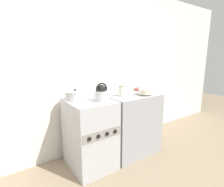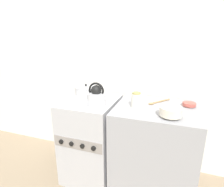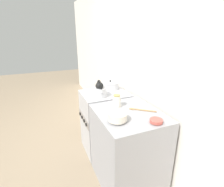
# 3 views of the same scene
# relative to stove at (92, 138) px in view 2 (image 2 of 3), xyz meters

# --- Properties ---
(wall_back) EXTENTS (7.00, 0.06, 2.50)m
(wall_back) POSITION_rel_stove_xyz_m (0.00, 0.43, 0.80)
(wall_back) COLOR silver
(wall_back) RESTS_ON ground_plane
(stove) EXTENTS (0.53, 0.65, 0.90)m
(stove) POSITION_rel_stove_xyz_m (0.00, 0.00, 0.00)
(stove) COLOR #B2B2B7
(stove) RESTS_ON ground_plane
(counter) EXTENTS (0.77, 0.67, 0.90)m
(counter) POSITION_rel_stove_xyz_m (0.68, 0.02, -0.00)
(counter) COLOR #99999E
(counter) RESTS_ON ground_plane
(kettle) EXTENTS (0.23, 0.19, 0.23)m
(kettle) POSITION_rel_stove_xyz_m (0.12, -0.11, 0.53)
(kettle) COLOR silver
(kettle) RESTS_ON stove
(cooking_pot) EXTENTS (0.26, 0.26, 0.14)m
(cooking_pot) POSITION_rel_stove_xyz_m (-0.12, 0.14, 0.51)
(cooking_pot) COLOR silver
(cooking_pot) RESTS_ON stove
(enamel_bowl) EXTENTS (0.18, 0.18, 0.09)m
(enamel_bowl) POSITION_rel_stove_xyz_m (0.81, -0.17, 0.50)
(enamel_bowl) COLOR beige
(enamel_bowl) RESTS_ON counter
(small_ceramic_bowl) EXTENTS (0.12, 0.12, 0.04)m
(small_ceramic_bowl) POSITION_rel_stove_xyz_m (0.98, 0.15, 0.47)
(small_ceramic_bowl) COLOR #B75147
(small_ceramic_bowl) RESTS_ON counter
(storage_jar) EXTENTS (0.09, 0.09, 0.15)m
(storage_jar) POSITION_rel_stove_xyz_m (0.49, -0.04, 0.52)
(storage_jar) COLOR silver
(storage_jar) RESTS_ON counter
(wooden_spoon) EXTENTS (0.21, 0.25, 0.02)m
(wooden_spoon) POSITION_rel_stove_xyz_m (0.68, 0.16, 0.45)
(wooden_spoon) COLOR #A37A4C
(wooden_spoon) RESTS_ON counter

